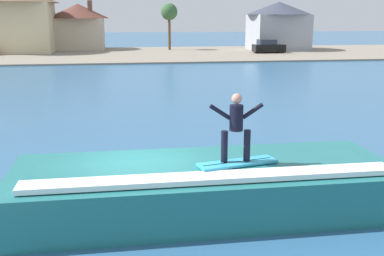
{
  "coord_description": "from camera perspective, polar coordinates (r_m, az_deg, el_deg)",
  "views": [
    {
      "loc": [
        -0.43,
        -11.28,
        4.7
      ],
      "look_at": [
        1.57,
        1.38,
        1.6
      ],
      "focal_mm": 43.56,
      "sensor_mm": 36.0,
      "label": 1
    }
  ],
  "objects": [
    {
      "name": "surfer",
      "position": [
        10.88,
        5.43,
        0.49
      ],
      "size": [
        1.29,
        0.32,
        1.63
      ],
      "color": "black",
      "rests_on": "surfboard"
    },
    {
      "name": "car_far_shore",
      "position": [
        59.87,
        9.32,
        9.8
      ],
      "size": [
        3.9,
        2.2,
        1.86
      ],
      "color": "black",
      "rests_on": "ground_plane"
    },
    {
      "name": "surfboard",
      "position": [
        11.12,
        5.57,
        -4.27
      ],
      "size": [
        1.99,
        0.92,
        0.06
      ],
      "color": "#33A5CC",
      "rests_on": "wave_crest"
    },
    {
      "name": "shoreline_bank",
      "position": [
        58.76,
        -8.63,
        8.92
      ],
      "size": [
        120.0,
        23.61,
        0.18
      ],
      "color": "gray",
      "rests_on": "ground_plane"
    },
    {
      "name": "house_small_cottage",
      "position": [
        67.45,
        -13.73,
        12.21
      ],
      "size": [
        8.46,
        8.46,
        6.76
      ],
      "color": "beige",
      "rests_on": "ground_plane"
    },
    {
      "name": "house_gabled_white",
      "position": [
        65.79,
        10.5,
        12.4
      ],
      "size": [
        8.92,
        8.92,
        6.58
      ],
      "color": "#9EA3AD",
      "rests_on": "ground_plane"
    },
    {
      "name": "wave_crest",
      "position": [
        11.56,
        1.59,
        -7.2
      ],
      "size": [
        9.33,
        3.38,
        1.27
      ],
      "color": "#206A6B",
      "rests_on": "ground_plane"
    },
    {
      "name": "house_with_chimney",
      "position": [
        64.02,
        -20.83,
        12.88
      ],
      "size": [
        11.0,
        11.0,
        8.86
      ],
      "color": "beige",
      "rests_on": "ground_plane"
    },
    {
      "name": "tree_tall_bare",
      "position": [
        64.69,
        -2.81,
        13.9
      ],
      "size": [
        2.25,
        2.25,
        6.37
      ],
      "color": "brown",
      "rests_on": "ground_plane"
    },
    {
      "name": "ground_plane",
      "position": [
        12.23,
        -6.36,
        -9.11
      ],
      "size": [
        260.0,
        260.0,
        0.0
      ],
      "primitive_type": "plane",
      "color": "#2E5D87"
    }
  ]
}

